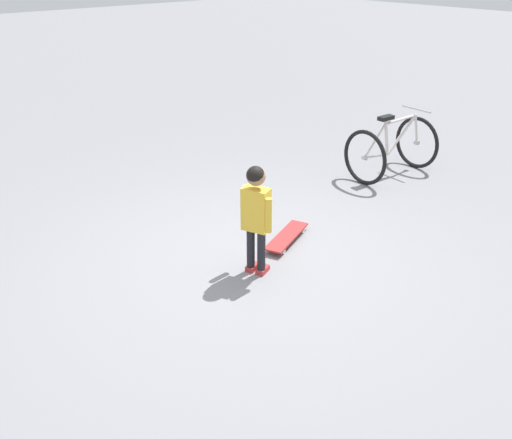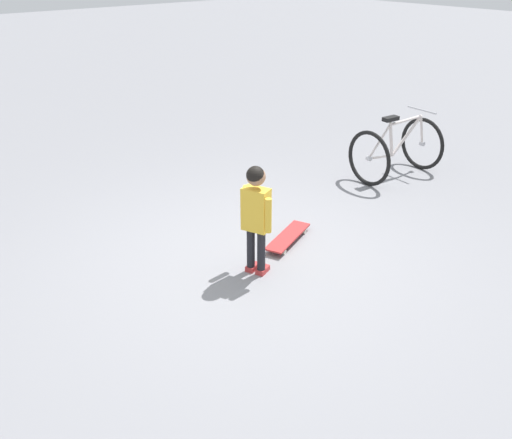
# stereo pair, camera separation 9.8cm
# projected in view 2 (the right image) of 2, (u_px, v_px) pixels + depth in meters

# --- Properties ---
(ground_plane) EXTENTS (50.00, 50.00, 0.00)m
(ground_plane) POSITION_uv_depth(u_px,v_px,m) (252.00, 259.00, 5.47)
(ground_plane) COLOR gray
(child_person) EXTENTS (0.24, 0.41, 1.06)m
(child_person) POSITION_uv_depth(u_px,v_px,m) (256.00, 209.00, 4.96)
(child_person) COLOR black
(child_person) RESTS_ON ground
(skateboard) EXTENTS (0.74, 0.45, 0.07)m
(skateboard) POSITION_uv_depth(u_px,v_px,m) (288.00, 237.00, 5.76)
(skateboard) COLOR #B22D2D
(skateboard) RESTS_ON ground
(bicycle_mid) EXTENTS (1.12, 0.79, 0.85)m
(bicycle_mid) POSITION_uv_depth(u_px,v_px,m) (397.00, 149.00, 7.29)
(bicycle_mid) COLOR black
(bicycle_mid) RESTS_ON ground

